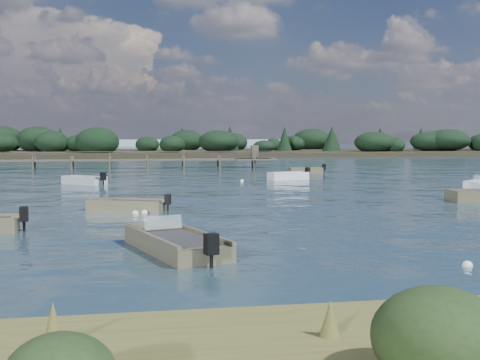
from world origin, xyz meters
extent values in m
plane|color=#182C38|center=(0.00, 60.00, 0.00)|extent=(400.00, 400.00, 0.00)
cube|color=silver|center=(2.81, 27.17, 0.11)|extent=(3.68, 2.23, 0.80)
cube|color=silver|center=(1.54, 26.83, 0.59)|extent=(1.12, 1.41, 0.16)
cube|color=#28282B|center=(3.07, 27.25, 0.49)|extent=(2.55, 1.67, 0.14)
cube|color=silver|center=(2.97, 26.57, 0.59)|extent=(3.36, 1.03, 0.16)
cube|color=silver|center=(2.64, 27.77, 0.59)|extent=(3.36, 1.03, 0.16)
cube|color=black|center=(4.71, 27.69, 0.72)|extent=(0.41, 0.46, 0.63)
cylinder|color=black|center=(4.71, 27.69, 0.17)|extent=(0.14, 0.14, 0.63)
cube|color=#696246|center=(-9.03, -3.94, 0.11)|extent=(3.34, 5.40, 0.77)
cube|color=#696246|center=(-9.62, -2.11, 0.56)|extent=(1.98, 1.68, 0.15)
cube|color=#28282B|center=(-8.90, -4.33, 0.47)|extent=(2.49, 3.74, 0.13)
cube|color=#696246|center=(-9.85, -4.21, 0.56)|extent=(1.69, 4.86, 0.15)
cube|color=#696246|center=(-8.20, -3.68, 0.56)|extent=(1.69, 4.86, 0.15)
cube|color=black|center=(-8.17, -6.58, 0.69)|extent=(0.45, 0.41, 0.61)
cylinder|color=black|center=(-8.17, -6.58, 0.17)|extent=(0.14, 0.14, 0.61)
cube|color=silver|center=(-9.37, -2.88, 0.83)|extent=(1.34, 0.58, 0.46)
cube|color=#696246|center=(8.46, 8.68, 0.57)|extent=(1.49, 1.94, 0.16)
cube|color=silver|center=(9.31, 8.57, 0.83)|extent=(0.35, 1.45, 0.46)
cube|color=black|center=(-14.70, 1.42, 0.68)|extent=(0.31, 0.37, 0.59)
cylinder|color=black|center=(-14.70, 1.42, 0.16)|extent=(0.11, 0.11, 0.59)
cube|color=silver|center=(13.59, 15.27, 0.54)|extent=(1.89, 1.97, 0.15)
cube|color=silver|center=(14.51, 17.03, 0.54)|extent=(3.84, 2.99, 0.15)
cube|color=#696246|center=(-10.71, 7.72, 0.09)|extent=(4.22, 2.90, 0.66)
cube|color=#696246|center=(-12.09, 8.29, 0.48)|extent=(1.39, 1.61, 0.13)
cube|color=#28282B|center=(-10.42, 7.60, 0.40)|extent=(2.94, 2.14, 0.11)
cube|color=#696246|center=(-10.98, 7.08, 0.48)|extent=(3.68, 1.62, 0.13)
cube|color=#696246|center=(-10.44, 8.36, 0.48)|extent=(3.68, 1.62, 0.13)
cube|color=black|center=(-8.70, 6.88, 0.59)|extent=(0.37, 0.40, 0.52)
cylinder|color=black|center=(-8.70, 6.88, 0.14)|extent=(0.12, 0.12, 0.52)
cube|color=#B6BCBE|center=(-14.27, 24.98, 0.11)|extent=(3.67, 3.48, 0.79)
cube|color=#B6BCBE|center=(-15.29, 25.88, 0.57)|extent=(1.52, 1.56, 0.16)
cube|color=#28282B|center=(-14.05, 24.79, 0.48)|extent=(2.61, 2.50, 0.14)
cube|color=#B6BCBE|center=(-14.71, 24.48, 0.57)|extent=(2.79, 2.49, 0.16)
cube|color=#B6BCBE|center=(-13.83, 25.47, 0.57)|extent=(2.79, 2.49, 0.16)
cube|color=black|center=(-12.73, 23.62, 0.71)|extent=(0.49, 0.50, 0.62)
cylinder|color=black|center=(-12.73, 23.62, 0.17)|extent=(0.16, 0.16, 0.62)
cube|color=#696246|center=(6.66, 35.01, 0.11)|extent=(3.35, 1.44, 0.77)
cube|color=#696246|center=(5.40, 35.05, 0.56)|extent=(0.83, 1.22, 0.15)
cube|color=#28282B|center=(6.92, 35.00, 0.47)|extent=(2.29, 1.14, 0.13)
cube|color=#696246|center=(6.64, 34.41, 0.56)|extent=(3.31, 0.25, 0.15)
cube|color=#696246|center=(6.68, 35.60, 0.56)|extent=(3.31, 0.25, 0.15)
cube|color=black|center=(8.55, 34.94, 0.70)|extent=(0.32, 0.39, 0.61)
cylinder|color=black|center=(8.55, 34.94, 0.17)|extent=(0.11, 0.11, 0.61)
sphere|color=white|center=(-0.81, -7.65, 0.00)|extent=(0.32, 0.32, 0.32)
sphere|color=white|center=(-10.32, 6.08, 0.00)|extent=(0.32, 0.32, 0.32)
sphere|color=white|center=(-1.48, 26.01, 0.00)|extent=(0.32, 0.32, 0.32)
sphere|color=white|center=(-9.88, 6.25, 0.00)|extent=(0.32, 0.32, 0.32)
cube|color=#4F463A|center=(4.00, 48.00, 1.00)|extent=(5.00, 3.20, 0.18)
cube|color=#4F463A|center=(4.00, 48.00, 1.90)|extent=(0.80, 0.80, 1.60)
cylinder|color=#4F463A|center=(-21.73, 47.15, 0.40)|extent=(0.20, 0.20, 2.20)
cylinder|color=#4F463A|center=(-21.73, 48.85, 0.40)|extent=(0.20, 0.20, 2.20)
cylinder|color=#4F463A|center=(-17.47, 47.15, 0.40)|extent=(0.20, 0.20, 2.20)
cylinder|color=#4F463A|center=(-17.47, 48.85, 0.40)|extent=(0.20, 0.20, 2.20)
cylinder|color=#4F463A|center=(-13.20, 47.15, 0.40)|extent=(0.20, 0.20, 2.20)
cylinder|color=#4F463A|center=(-13.20, 48.85, 0.40)|extent=(0.20, 0.20, 2.20)
cylinder|color=#4F463A|center=(-8.93, 47.15, 0.40)|extent=(0.20, 0.20, 2.20)
cylinder|color=#4F463A|center=(-8.93, 48.85, 0.40)|extent=(0.20, 0.20, 2.20)
cylinder|color=#4F463A|center=(-4.67, 47.15, 0.40)|extent=(0.20, 0.20, 2.20)
cylinder|color=#4F463A|center=(-4.67, 48.85, 0.40)|extent=(0.20, 0.20, 2.20)
cylinder|color=#4F463A|center=(-0.40, 47.15, 0.40)|extent=(0.20, 0.20, 2.20)
cylinder|color=#4F463A|center=(-0.40, 48.85, 0.40)|extent=(0.20, 0.20, 2.20)
cylinder|color=#4F463A|center=(3.87, 47.15, 0.40)|extent=(0.20, 0.20, 2.20)
cylinder|color=#4F463A|center=(3.87, 48.85, 0.40)|extent=(0.20, 0.20, 2.20)
cube|color=black|center=(25.00, 100.00, 0.00)|extent=(190.00, 40.00, 1.60)
ellipsoid|color=black|center=(25.00, 100.00, 2.80)|extent=(180.50, 36.00, 4.40)
camera|label=1|loc=(-10.29, -23.49, 3.77)|focal=45.00mm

